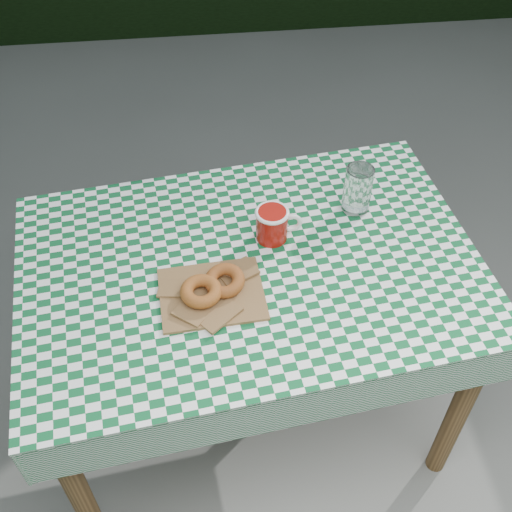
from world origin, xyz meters
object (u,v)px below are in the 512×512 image
Objects in this scene: table at (251,346)px; paper_bag at (212,293)px; coffee_mug at (272,225)px; drinking_glass at (358,189)px.

paper_bag is (-0.11, -0.10, 0.39)m from table.
paper_bag is 0.26m from coffee_mug.
coffee_mug is (0.18, 0.19, 0.04)m from paper_bag.
table is 6.99× the size of coffee_mug.
drinking_glass reaches higher than coffee_mug.
paper_bag is 0.52m from drinking_glass.
coffee_mug is (0.07, 0.09, 0.43)m from table.
table is at bearing -127.57° from coffee_mug.
coffee_mug reaches higher than paper_bag.
table is at bearing -150.55° from drinking_glass.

